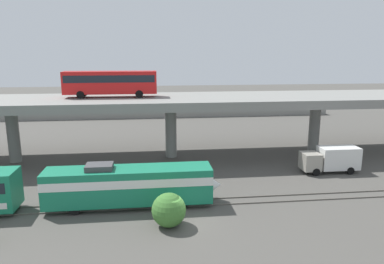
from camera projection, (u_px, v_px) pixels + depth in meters
The scene contains 17 objects.
ground_plane at pixel (186, 223), 30.16m from camera, with size 260.00×260.00×0.00m, color #4C4944.
rail_strip_near at pixel (182, 206), 33.31m from camera, with size 110.00×0.12×0.12m, color #59544C.
rail_strip_far at pixel (181, 200), 34.74m from camera, with size 110.00×0.12×0.12m, color #59544C.
train_locomotive at pixel (137, 184), 33.10m from camera, with size 16.19×3.04×4.18m.
highway_overpass at pixel (171, 103), 47.96m from camera, with size 96.00×12.20×8.21m.
transit_bus_on_overpass at pixel (111, 82), 47.18m from camera, with size 12.00×2.68×3.40m.
service_truck_west at pixel (331, 159), 42.77m from camera, with size 6.80×2.46×3.04m.
pier_parking_lot at pixel (162, 111), 83.31m from camera, with size 74.73×10.35×1.80m, color gray.
parked_car_0 at pixel (211, 102), 85.32m from camera, with size 4.56×1.86×1.50m.
parked_car_1 at pixel (222, 103), 83.48m from camera, with size 4.08×1.93×1.50m.
parked_car_2 at pixel (162, 104), 82.29m from camera, with size 4.64×1.95×1.50m.
parked_car_3 at pixel (140, 104), 82.49m from camera, with size 4.08×1.82×1.50m.
parked_car_4 at pixel (54, 105), 80.36m from camera, with size 4.58×1.91×1.50m.
parked_car_5 at pixel (117, 105), 79.68m from camera, with size 4.45×1.82×1.50m.
parked_car_6 at pixel (275, 100), 88.09m from camera, with size 4.08×1.89×1.50m.
harbor_water at pixel (159, 101), 105.81m from camera, with size 140.00×36.00×0.01m, color navy.
shrub_right at pixel (169, 210), 29.36m from camera, with size 2.82×2.82×2.82m, color #3F7731.
Camera 1 is at (-2.72, -27.68, 13.95)m, focal length 33.68 mm.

